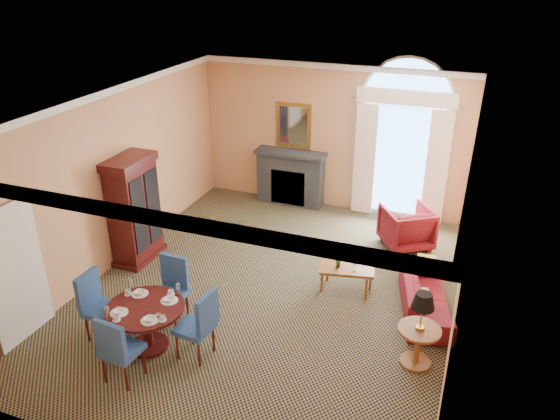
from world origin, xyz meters
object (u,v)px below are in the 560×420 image
at_px(dining_table, 146,317).
at_px(armchair, 406,227).
at_px(armoire, 134,211).
at_px(sofa, 425,298).
at_px(side_table, 421,322).
at_px(coffee_table, 346,269).

distance_m(dining_table, armchair, 5.34).
xyz_separation_m(armoire, sofa, (5.27, 0.15, -0.71)).
relative_size(sofa, armchair, 1.97).
bearing_deg(side_table, sofa, 92.20).
height_order(armchair, coffee_table, armchair).
distance_m(armchair, coffee_table, 2.07).
bearing_deg(coffee_table, dining_table, -145.04).
bearing_deg(coffee_table, armchair, 58.39).
xyz_separation_m(armoire, side_table, (5.32, -1.15, -0.26)).
xyz_separation_m(dining_table, sofa, (3.64, 2.33, -0.27)).
distance_m(armoire, coffee_table, 3.98).
xyz_separation_m(sofa, armchair, (-0.64, 2.09, 0.15)).
relative_size(sofa, side_table, 1.57).
distance_m(armoire, sofa, 5.32).
distance_m(coffee_table, side_table, 2.02).
distance_m(armoire, side_table, 5.45).
bearing_deg(coffee_table, side_table, -57.98).
relative_size(coffee_table, side_table, 0.87).
bearing_deg(armoire, sofa, 1.67).
xyz_separation_m(armchair, coffee_table, (-0.70, -1.95, 0.02)).
xyz_separation_m(coffee_table, side_table, (1.39, -1.44, 0.28)).
bearing_deg(dining_table, sofa, 32.57).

